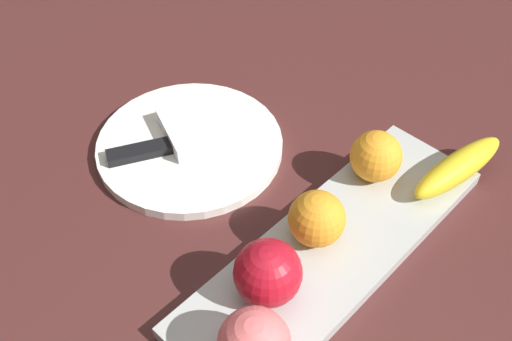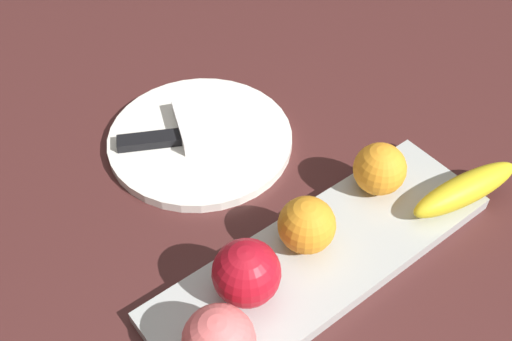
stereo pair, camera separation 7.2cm
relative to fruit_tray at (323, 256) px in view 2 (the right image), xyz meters
The scene contains 10 objects.
ground_plane 0.05m from the fruit_tray, 154.91° to the right, with size 2.40×2.40×0.00m, color #482120.
fruit_tray is the anchor object (origin of this frame).
apple 0.11m from the fruit_tray, behind, with size 0.07×0.07×0.07m, color #B21221.
banana 0.19m from the fruit_tray, 13.78° to the right, with size 0.16×0.04×0.04m, color yellow.
orange_near_apple 0.13m from the fruit_tray, 15.60° to the left, with size 0.06×0.06×0.06m, color orange.
orange_near_banana 0.05m from the fruit_tray, 110.24° to the left, with size 0.07×0.07×0.07m, color orange.
peach 0.18m from the fruit_tray, 168.86° to the right, with size 0.07×0.07×0.07m, color #EB6969.
dinner_plate 0.25m from the fruit_tray, 90.00° to the left, with size 0.25×0.25×0.01m, color white.
folded_napkin 0.25m from the fruit_tray, 82.79° to the left, with size 0.11×0.09×0.02m, color white.
knife 0.27m from the fruit_tray, 99.87° to the left, with size 0.17×0.10×0.01m.
Camera 2 is at (-0.26, -0.24, 0.57)m, focal length 41.68 mm.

